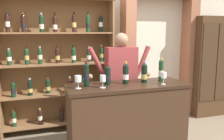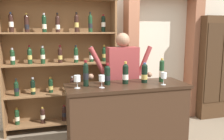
{
  "view_description": "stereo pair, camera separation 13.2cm",
  "coord_description": "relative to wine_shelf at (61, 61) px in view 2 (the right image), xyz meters",
  "views": [
    {
      "loc": [
        -1.07,
        -2.75,
        1.67
      ],
      "look_at": [
        -0.13,
        0.15,
        1.16
      ],
      "focal_mm": 37.79,
      "sensor_mm": 36.0,
      "label": 1
    },
    {
      "loc": [
        -0.95,
        -2.79,
        1.67
      ],
      "look_at": [
        -0.13,
        0.15,
        1.16
      ],
      "focal_mm": 37.79,
      "sensor_mm": 36.0,
      "label": 2
    }
  ],
  "objects": [
    {
      "name": "tasting_bottle_brunello",
      "position": [
        1.26,
        -1.15,
        -0.02
      ],
      "size": [
        0.07,
        0.07,
        0.32
      ],
      "color": "#19381E",
      "rests_on": "tasting_counter"
    },
    {
      "name": "shopkeeper",
      "position": [
        0.86,
        -0.67,
        -0.14
      ],
      "size": [
        1.0,
        0.22,
        1.64
      ],
      "color": "#2D3347",
      "rests_on": "ground"
    },
    {
      "name": "tasting_bottle_grappa",
      "position": [
        0.75,
        -1.14,
        -0.04
      ],
      "size": [
        0.08,
        0.08,
        0.29
      ],
      "color": "black",
      "rests_on": "tasting_counter"
    },
    {
      "name": "archway_doorway",
      "position": [
        1.89,
        0.11,
        0.24
      ],
      "size": [
        1.49,
        0.45,
        2.53
      ],
      "color": "#935B42",
      "rests_on": "ground"
    },
    {
      "name": "wine_shelf",
      "position": [
        0.0,
        0.0,
        0.0
      ],
      "size": [
        1.87,
        0.34,
        2.2
      ],
      "color": "brown",
      "rests_on": "ground"
    },
    {
      "name": "tasting_bottle_riserva",
      "position": [
        1.02,
        -1.14,
        -0.05
      ],
      "size": [
        0.08,
        0.08,
        0.27
      ],
      "color": "black",
      "rests_on": "tasting_counter"
    },
    {
      "name": "tasting_bottle_bianco",
      "position": [
        0.24,
        -1.14,
        -0.02
      ],
      "size": [
        0.07,
        0.07,
        0.32
      ],
      "color": "black",
      "rests_on": "tasting_counter"
    },
    {
      "name": "side_cabinet",
      "position": [
        2.92,
        -0.13,
        -0.19
      ],
      "size": [
        0.74,
        0.43,
        1.94
      ],
      "color": "#422B19",
      "rests_on": "ground"
    },
    {
      "name": "back_wall",
      "position": [
        0.73,
        0.24,
        0.4
      ],
      "size": [
        12.0,
        0.19,
        3.13
      ],
      "color": "beige",
      "rests_on": "ground"
    },
    {
      "name": "wine_glass_center",
      "position": [
        0.41,
        -1.27,
        -0.07
      ],
      "size": [
        0.07,
        0.07,
        0.16
      ],
      "color": "silver",
      "rests_on": "tasting_counter"
    },
    {
      "name": "wine_glass_right",
      "position": [
        1.2,
        -1.33,
        -0.06
      ],
      "size": [
        0.07,
        0.07,
        0.16
      ],
      "color": "silver",
      "rests_on": "tasting_counter"
    },
    {
      "name": "tasting_counter",
      "position": [
        0.76,
        -1.19,
        -0.67
      ],
      "size": [
        1.57,
        0.57,
        0.99
      ],
      "color": "#382316",
      "rests_on": "ground"
    },
    {
      "name": "wine_glass_left",
      "position": [
        0.12,
        -1.22,
        -0.07
      ],
      "size": [
        0.08,
        0.08,
        0.16
      ],
      "color": "silver",
      "rests_on": "tasting_counter"
    },
    {
      "name": "tasting_bottle_prosecco",
      "position": [
        0.51,
        -1.13,
        -0.05
      ],
      "size": [
        0.08,
        0.08,
        0.28
      ],
      "color": "black",
      "rests_on": "tasting_counter"
    }
  ]
}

